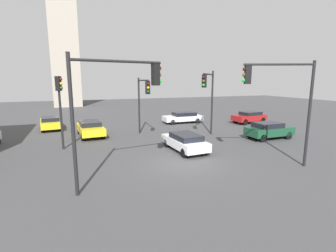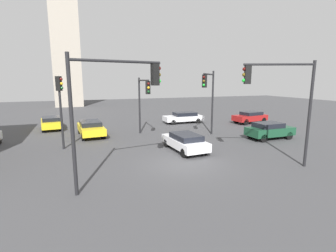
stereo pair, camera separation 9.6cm
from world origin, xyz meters
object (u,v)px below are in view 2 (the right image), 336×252
(car_2, at_px, (250,117))
(car_7, at_px, (185,141))
(traffic_light_0, at_px, (60,99))
(traffic_light_2, at_px, (114,95))
(traffic_light_3, at_px, (281,92))
(car_5, at_px, (269,130))
(car_4, at_px, (184,117))
(car_0, at_px, (91,128))
(traffic_light_4, at_px, (143,95))
(traffic_light_1, at_px, (209,91))
(car_1, at_px, (51,122))

(car_2, height_order, car_7, car_2)
(traffic_light_0, xyz_separation_m, traffic_light_2, (2.59, -7.87, 0.67))
(traffic_light_2, height_order, traffic_light_3, traffic_light_2)
(car_5, bearing_deg, car_4, 109.23)
(traffic_light_3, height_order, car_0, traffic_light_3)
(traffic_light_2, height_order, car_4, traffic_light_2)
(traffic_light_2, relative_size, car_4, 1.33)
(traffic_light_2, relative_size, traffic_light_4, 1.17)
(traffic_light_1, height_order, car_0, traffic_light_1)
(traffic_light_3, bearing_deg, car_2, -100.36)
(traffic_light_1, bearing_deg, car_1, -80.48)
(car_0, distance_m, car_2, 17.63)
(traffic_light_4, bearing_deg, car_2, 105.21)
(traffic_light_1, bearing_deg, traffic_light_0, -48.63)
(traffic_light_0, bearing_deg, car_0, 88.45)
(car_4, xyz_separation_m, car_5, (3.57, -9.85, 0.08))
(car_2, height_order, car_4, car_2)
(traffic_light_0, distance_m, car_1, 8.91)
(traffic_light_4, height_order, car_5, traffic_light_4)
(traffic_light_4, xyz_separation_m, car_5, (9.80, -4.16, -2.94))
(traffic_light_2, bearing_deg, car_1, 95.24)
(traffic_light_1, height_order, car_4, traffic_light_1)
(car_5, xyz_separation_m, car_7, (-8.18, -0.89, -0.08))
(traffic_light_3, bearing_deg, car_7, -29.57)
(traffic_light_1, xyz_separation_m, car_2, (8.15, 4.73, -3.28))
(car_1, height_order, car_5, car_5)
(traffic_light_0, relative_size, car_2, 1.25)
(traffic_light_1, height_order, car_1, traffic_light_1)
(traffic_light_1, distance_m, car_1, 15.99)
(traffic_light_2, height_order, car_0, traffic_light_2)
(car_0, relative_size, car_7, 1.09)
(traffic_light_0, bearing_deg, traffic_light_3, -7.27)
(traffic_light_1, distance_m, traffic_light_3, 7.83)
(traffic_light_2, bearing_deg, traffic_light_4, 59.25)
(traffic_light_4, bearing_deg, car_1, -127.56)
(traffic_light_1, bearing_deg, car_4, -144.70)
(traffic_light_0, xyz_separation_m, car_0, (2.11, 3.76, -2.87))
(traffic_light_1, distance_m, traffic_light_4, 5.54)
(traffic_light_0, relative_size, car_4, 1.15)
(traffic_light_0, relative_size, traffic_light_1, 0.91)
(traffic_light_2, bearing_deg, traffic_light_3, -10.71)
(traffic_light_3, xyz_separation_m, car_1, (-13.11, 16.47, -3.56))
(car_2, bearing_deg, traffic_light_4, 5.17)
(traffic_light_2, height_order, car_1, traffic_light_2)
(traffic_light_0, distance_m, car_7, 9.21)
(car_0, bearing_deg, car_7, 34.61)
(car_5, bearing_deg, traffic_light_1, 152.97)
(traffic_light_1, bearing_deg, car_0, -70.35)
(traffic_light_1, relative_size, car_5, 1.44)
(traffic_light_0, distance_m, car_5, 16.64)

